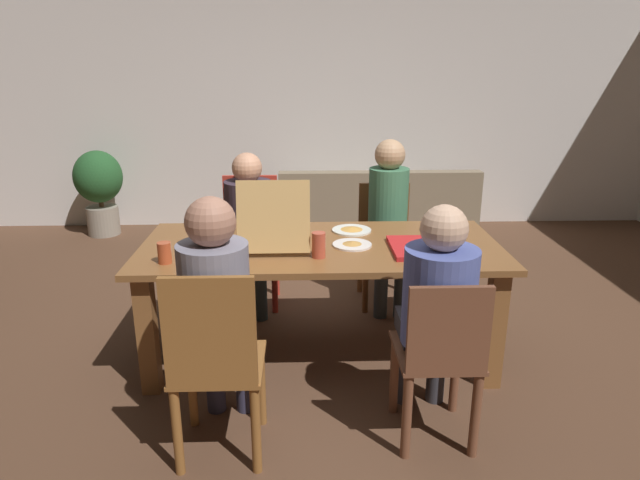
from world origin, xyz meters
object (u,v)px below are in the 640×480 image
(person_1, at_px, (217,304))
(drinking_glass_0, at_px, (164,253))
(chair_0, at_px, (439,359))
(potted_plant, at_px, (99,186))
(drinking_glass_1, at_px, (319,245))
(person_2, at_px, (389,212))
(chair_3, at_px, (251,236))
(plate_0, at_px, (436,229))
(person_3, at_px, (248,218))
(pizza_box_1, at_px, (426,248))
(plate_3, at_px, (352,244))
(chair_2, at_px, (385,239))
(dining_table, at_px, (321,263))
(couch, at_px, (376,213))
(chair_1, at_px, (216,363))
(pizza_box_0, at_px, (276,236))
(plate_1, at_px, (196,245))
(person_0, at_px, (436,300))
(plate_2, at_px, (352,230))

(person_1, height_order, drinking_glass_0, person_1)
(chair_0, bearing_deg, potted_plant, 127.98)
(drinking_glass_1, bearing_deg, person_2, 61.33)
(chair_3, xyz_separation_m, plate_0, (1.27, -0.65, 0.24))
(person_3, height_order, pizza_box_1, person_3)
(pizza_box_1, xyz_separation_m, plate_3, (-0.42, 0.09, -0.00))
(person_3, bearing_deg, drinking_glass_1, -64.12)
(chair_3, bearing_deg, potted_plant, 134.42)
(chair_2, bearing_deg, chair_0, -90.00)
(dining_table, bearing_deg, potted_plant, 130.00)
(person_1, distance_m, potted_plant, 3.95)
(couch, bearing_deg, pizza_box_1, -91.13)
(person_2, height_order, drinking_glass_0, person_2)
(chair_3, height_order, drinking_glass_0, chair_3)
(chair_1, relative_size, drinking_glass_1, 6.69)
(chair_3, xyz_separation_m, pizza_box_0, (0.24, -0.91, 0.29))
(chair_1, distance_m, potted_plant, 4.08)
(pizza_box_0, bearing_deg, chair_3, 104.56)
(chair_1, distance_m, plate_0, 1.79)
(chair_0, height_order, person_2, person_2)
(drinking_glass_0, bearing_deg, plate_1, 66.97)
(chair_0, height_order, plate_0, chair_0)
(dining_table, relative_size, drinking_glass_0, 18.45)
(person_0, bearing_deg, plate_3, 115.50)
(person_3, bearing_deg, person_2, 0.35)
(plate_1, bearing_deg, plate_0, 10.44)
(chair_1, bearing_deg, pizza_box_1, 37.22)
(couch, bearing_deg, chair_1, -108.90)
(plate_1, bearing_deg, dining_table, 1.66)
(chair_2, relative_size, pizza_box_0, 1.85)
(chair_1, height_order, drinking_glass_1, chair_1)
(person_0, distance_m, person_2, 1.54)
(plate_0, relative_size, couch, 0.11)
(plate_0, bearing_deg, pizza_box_0, -166.00)
(dining_table, relative_size, chair_2, 2.40)
(person_3, height_order, drinking_glass_1, person_3)
(chair_1, height_order, couch, chair_1)
(person_2, height_order, pizza_box_1, person_2)
(dining_table, bearing_deg, plate_1, -178.34)
(chair_1, distance_m, person_1, 0.27)
(person_1, bearing_deg, potted_plant, 116.47)
(chair_2, distance_m, drinking_glass_0, 1.88)
(pizza_box_0, height_order, plate_2, pizza_box_0)
(plate_1, distance_m, drinking_glass_1, 0.76)
(plate_3, bearing_deg, drinking_glass_1, -136.21)
(person_0, xyz_separation_m, couch, (0.13, 3.20, -0.43))
(pizza_box_1, xyz_separation_m, plate_1, (-1.36, 0.11, -0.00))
(pizza_box_1, bearing_deg, chair_2, 94.33)
(chair_0, relative_size, plate_3, 3.76)
(person_1, relative_size, pizza_box_0, 2.58)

